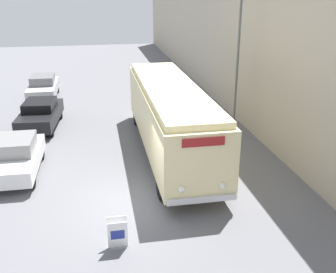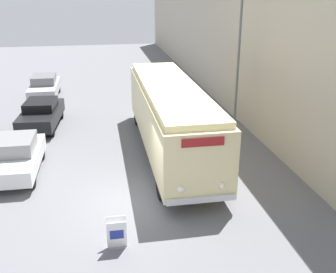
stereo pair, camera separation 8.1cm
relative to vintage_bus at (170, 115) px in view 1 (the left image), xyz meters
name	(u,v)px [view 1 (the left image)]	position (x,y,z in m)	size (l,w,h in m)	color
ground_plane	(135,202)	(-2.06, -4.21, -1.79)	(80.00, 80.00, 0.00)	slate
building_wall_right	(231,50)	(4.76, 5.79, 1.83)	(0.30, 60.00, 7.24)	#B2A893
vintage_bus	(170,115)	(0.00, 0.00, 0.00)	(2.47, 11.08, 3.14)	black
sign_board	(118,234)	(-2.82, -6.66, -1.34)	(0.57, 0.36, 0.94)	gray
streetlamp	(238,46)	(3.64, 1.69, 2.69)	(0.36, 0.36, 7.00)	#595E60
parked_car_near	(14,156)	(-6.57, -1.05, -1.04)	(1.98, 4.07, 1.50)	black
parked_car_mid	(40,114)	(-6.18, 4.58, -1.04)	(2.15, 4.45, 1.45)	black
parked_car_far	(43,87)	(-6.65, 10.54, -1.00)	(1.75, 4.44, 1.55)	black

